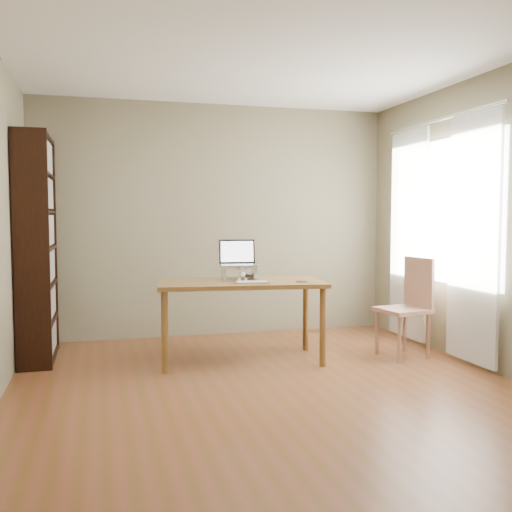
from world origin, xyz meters
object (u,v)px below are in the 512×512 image
at_px(bookshelf, 37,248).
at_px(desk, 241,290).
at_px(cat, 240,273).
at_px(chair, 410,303).
at_px(laptop, 237,259).
at_px(keyboard, 252,282).

relative_size(bookshelf, desk, 1.31).
xyz_separation_m(cat, chair, (1.59, -0.37, -0.30)).
xyz_separation_m(bookshelf, desk, (1.82, -0.54, -0.39)).
distance_m(desk, chair, 1.63).
xyz_separation_m(desk, laptop, (0.00, 0.14, 0.28)).
distance_m(bookshelf, cat, 1.91).
height_order(bookshelf, desk, bookshelf).
relative_size(laptop, keyboard, 1.17).
bearing_deg(desk, keyboard, -71.61).
relative_size(bookshelf, cat, 4.36).
height_order(bookshelf, chair, bookshelf).
relative_size(bookshelf, chair, 2.21).
xyz_separation_m(desk, keyboard, (0.05, -0.22, 0.10)).
relative_size(laptop, chair, 0.39).
xyz_separation_m(bookshelf, cat, (1.84, -0.43, -0.23)).
bearing_deg(keyboard, desk, 108.54).
relative_size(desk, cat, 3.31).
xyz_separation_m(bookshelf, keyboard, (1.87, -0.76, -0.29)).
bearing_deg(laptop, keyboard, -76.15).
xyz_separation_m(keyboard, chair, (1.56, -0.04, -0.25)).
xyz_separation_m(laptop, chair, (1.61, -0.40, -0.43)).
height_order(desk, laptop, laptop).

